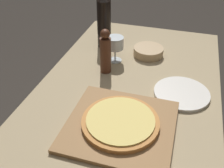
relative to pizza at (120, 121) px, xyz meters
name	(u,v)px	position (x,y,z in m)	size (l,w,h in m)	color
dining_table	(127,107)	(-0.03, 0.24, -0.14)	(0.79, 1.36, 0.76)	#9E8966
cutting_board	(120,125)	(0.00, 0.00, -0.02)	(0.39, 0.37, 0.02)	olive
pizza	(120,121)	(0.00, 0.00, 0.00)	(0.28, 0.28, 0.02)	#BC7A3D
wine_bottle	(104,20)	(-0.25, 0.59, 0.12)	(0.07, 0.07, 0.37)	black
pepper_mill	(105,52)	(-0.17, 0.34, 0.07)	(0.05, 0.05, 0.22)	#4C2819
wine_glass	(115,44)	(-0.15, 0.45, 0.07)	(0.08, 0.08, 0.13)	silver
small_bowl	(148,51)	(0.00, 0.56, -0.01)	(0.16, 0.16, 0.04)	tan
dinner_plate	(182,93)	(0.20, 0.26, -0.02)	(0.24, 0.24, 0.01)	silver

